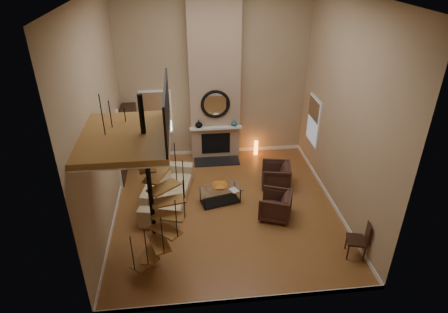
{
  "coord_description": "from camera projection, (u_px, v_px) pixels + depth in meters",
  "views": [
    {
      "loc": [
        -1.01,
        -8.64,
        6.45
      ],
      "look_at": [
        0.0,
        0.4,
        1.4
      ],
      "focal_mm": 31.05,
      "sensor_mm": 36.0,
      "label": 1
    }
  ],
  "objects": [
    {
      "name": "armchair_near",
      "position": [
        278.0,
        176.0,
        11.52
      ],
      "size": [
        0.98,
        0.96,
        0.77
      ],
      "primitive_type": "imported",
      "rotation": [
        0.0,
        0.0,
        -1.76
      ],
      "color": "#3F241D",
      "rests_on": "ground"
    },
    {
      "name": "side_chair",
      "position": [
        361.0,
        238.0,
        8.85
      ],
      "size": [
        0.54,
        0.54,
        0.96
      ],
      "color": "#311A10",
      "rests_on": "ground"
    },
    {
      "name": "firebox",
      "position": [
        216.0,
        143.0,
        12.96
      ],
      "size": [
        0.95,
        0.02,
        0.72
      ],
      "primitive_type": "cube",
      "color": "black",
      "rests_on": "chimney_breast"
    },
    {
      "name": "ground",
      "position": [
        226.0,
        208.0,
        10.74
      ],
      "size": [
        6.0,
        6.5,
        0.01
      ],
      "primitive_type": "cube",
      "color": "#A96D36",
      "rests_on": "ground"
    },
    {
      "name": "baseboard_right",
      "position": [
        330.0,
        199.0,
        11.0
      ],
      "size": [
        0.02,
        6.5,
        0.12
      ],
      "primitive_type": "cube",
      "color": "white",
      "rests_on": "ground"
    },
    {
      "name": "vase_right",
      "position": [
        234.0,
        123.0,
        12.62
      ],
      "size": [
        0.2,
        0.2,
        0.21
      ],
      "primitive_type": "imported",
      "color": "#195A57",
      "rests_on": "mantel"
    },
    {
      "name": "baseboard_back",
      "position": [
        215.0,
        151.0,
        13.52
      ],
      "size": [
        6.0,
        0.02,
        0.12
      ],
      "primitive_type": "cube",
      "color": "white",
      "rests_on": "ground"
    },
    {
      "name": "accent_lamp",
      "position": [
        256.0,
        148.0,
        13.33
      ],
      "size": [
        0.14,
        0.14,
        0.49
      ],
      "primitive_type": "cylinder",
      "color": "orange",
      "rests_on": "ground"
    },
    {
      "name": "chimney_breast",
      "position": [
        215.0,
        78.0,
        12.06
      ],
      "size": [
        1.6,
        0.38,
        5.5
      ],
      "primitive_type": "cube",
      "color": "tan",
      "rests_on": "ground"
    },
    {
      "name": "armchair_far",
      "position": [
        278.0,
        206.0,
        10.21
      ],
      "size": [
        1.04,
        1.03,
        0.74
      ],
      "primitive_type": "imported",
      "rotation": [
        0.0,
        0.0,
        -1.94
      ],
      "color": "#3F241D",
      "rests_on": "ground"
    },
    {
      "name": "baseboard_front",
      "position": [
        244.0,
        300.0,
        7.89
      ],
      "size": [
        6.0,
        0.02,
        0.12
      ],
      "primitive_type": "cube",
      "color": "white",
      "rests_on": "ground"
    },
    {
      "name": "book",
      "position": [
        233.0,
        191.0,
        10.65
      ],
      "size": [
        0.29,
        0.32,
        0.03
      ],
      "primitive_type": "imported",
      "rotation": [
        0.0,
        0.0,
        0.45
      ],
      "color": "gray",
      "rests_on": "coffee_table"
    },
    {
      "name": "sofa",
      "position": [
        168.0,
        189.0,
        10.85
      ],
      "size": [
        1.54,
        2.78,
        0.77
      ],
      "primitive_type": "imported",
      "rotation": [
        0.0,
        0.0,
        1.37
      ],
      "color": "#C7B28A",
      "rests_on": "ground"
    },
    {
      "name": "left_wall",
      "position": [
        99.0,
        121.0,
        9.11
      ],
      "size": [
        0.02,
        6.5,
        5.5
      ],
      "primitive_type": "cube",
      "color": "tan",
      "rests_on": "ground"
    },
    {
      "name": "hutch",
      "position": [
        131.0,
        137.0,
        12.47
      ],
      "size": [
        0.43,
        0.91,
        2.04
      ],
      "primitive_type": "cube",
      "color": "#311A10",
      "rests_on": "ground"
    },
    {
      "name": "spiral_stair",
      "position": [
        152.0,
        195.0,
        8.14
      ],
      "size": [
        1.47,
        1.47,
        4.06
      ],
      "color": "black",
      "rests_on": "ground"
    },
    {
      "name": "right_wall",
      "position": [
        345.0,
        111.0,
        9.7
      ],
      "size": [
        0.02,
        6.5,
        5.5
      ],
      "primitive_type": "cube",
      "color": "tan",
      "rests_on": "ground"
    },
    {
      "name": "hearth",
      "position": [
        217.0,
        161.0,
        12.96
      ],
      "size": [
        1.5,
        0.6,
        0.04
      ],
      "primitive_type": "cube",
      "color": "black",
      "rests_on": "ground"
    },
    {
      "name": "vase_left",
      "position": [
        199.0,
        124.0,
        12.5
      ],
      "size": [
        0.24,
        0.24,
        0.25
      ],
      "primitive_type": "imported",
      "color": "black",
      "rests_on": "mantel"
    },
    {
      "name": "loft",
      "position": [
        131.0,
        134.0,
        7.41
      ],
      "size": [
        1.7,
        2.2,
        1.09
      ],
      "color": "olive",
      "rests_on": "left_wall"
    },
    {
      "name": "mirror_frame",
      "position": [
        215.0,
        104.0,
        12.26
      ],
      "size": [
        0.94,
        0.1,
        0.94
      ],
      "primitive_type": "torus",
      "rotation": [
        1.57,
        0.0,
        0.0
      ],
      "color": "black",
      "rests_on": "chimney_breast"
    },
    {
      "name": "baseboard_left",
      "position": [
        115.0,
        213.0,
        10.42
      ],
      "size": [
        0.02,
        6.5,
        0.12
      ],
      "primitive_type": "cube",
      "color": "white",
      "rests_on": "ground"
    },
    {
      "name": "coffee_table",
      "position": [
        220.0,
        194.0,
        10.83
      ],
      "size": [
        1.28,
        0.86,
        0.45
      ],
      "color": "silver",
      "rests_on": "ground"
    },
    {
      "name": "window_right",
      "position": [
        314.0,
        120.0,
        11.98
      ],
      "size": [
        0.06,
        1.02,
        1.52
      ],
      "color": "white",
      "rests_on": "right_wall"
    },
    {
      "name": "entry_door",
      "position": [
        120.0,
        149.0,
        11.51
      ],
      "size": [
        0.1,
        1.05,
        2.16
      ],
      "color": "white",
      "rests_on": "ground"
    },
    {
      "name": "mirror_disc",
      "position": [
        215.0,
        104.0,
        12.27
      ],
      "size": [
        0.8,
        0.01,
        0.8
      ],
      "primitive_type": "cylinder",
      "rotation": [
        1.57,
        0.0,
        0.0
      ],
      "color": "white",
      "rests_on": "chimney_breast"
    },
    {
      "name": "mantel",
      "position": [
        216.0,
        128.0,
        12.6
      ],
      "size": [
        1.7,
        0.18,
        0.06
      ],
      "primitive_type": "cube",
      "color": "white",
      "rests_on": "chimney_breast"
    },
    {
      "name": "bowl",
      "position": [
        220.0,
        186.0,
        10.77
      ],
      "size": [
        0.43,
        0.43,
        0.11
      ],
      "primitive_type": "imported",
      "color": "orange",
      "rests_on": "coffee_table"
    },
    {
      "name": "back_wall",
      "position": [
        214.0,
        76.0,
        12.23
      ],
      "size": [
        6.0,
        0.02,
        5.5
      ],
      "primitive_type": "cube",
      "color": "tan",
      "rests_on": "ground"
    },
    {
      "name": "front_wall",
      "position": [
        248.0,
        190.0,
        6.58
      ],
      "size": [
        6.0,
        0.02,
        5.5
      ],
      "primitive_type": "cube",
      "color": "tan",
      "rests_on": "ground"
    },
    {
      "name": "window_back",
      "position": [
        156.0,
        112.0,
        12.57
      ],
      "size": [
        1.02,
        0.06,
        1.52
      ],
      "color": "white",
      "rests_on": "back_wall"
    },
    {
      "name": "floor_lamp",
      "position": [
        166.0,
        130.0,
        11.87
      ],
      "size": [
        0.37,
        0.37,
        1.7
      ],
      "color": "black",
      "rests_on": "ground"
    }
  ]
}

